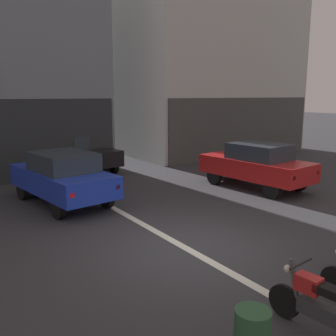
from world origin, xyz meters
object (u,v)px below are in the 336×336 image
(motorcycle_red_row_leftmost, at_px, (320,305))
(car_black_down_street, at_px, (84,151))
(car_red_parked_kerbside, at_px, (256,164))
(car_blue_crossing_near, at_px, (62,176))

(motorcycle_red_row_leftmost, bearing_deg, car_black_down_street, 82.61)
(car_red_parked_kerbside, bearing_deg, motorcycle_red_row_leftmost, -131.03)
(motorcycle_red_row_leftmost, bearing_deg, car_red_parked_kerbside, 48.97)
(car_red_parked_kerbside, xyz_separation_m, car_black_down_street, (-4.02, 6.52, 0.00))
(car_black_down_street, bearing_deg, car_red_parked_kerbside, -58.34)
(car_black_down_street, bearing_deg, car_blue_crossing_near, -118.46)
(car_red_parked_kerbside, relative_size, motorcycle_red_row_leftmost, 2.54)
(car_red_parked_kerbside, bearing_deg, car_black_down_street, 121.66)
(car_black_down_street, relative_size, motorcycle_red_row_leftmost, 2.50)
(car_blue_crossing_near, height_order, car_black_down_street, same)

